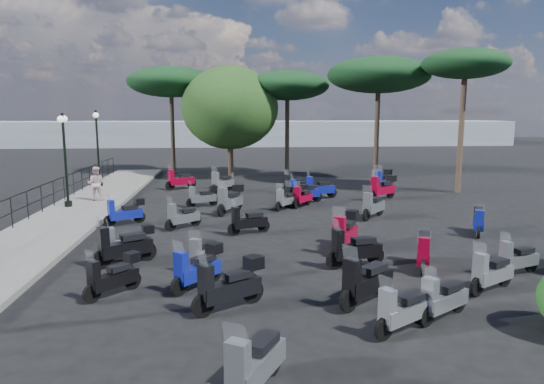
{
  "coord_description": "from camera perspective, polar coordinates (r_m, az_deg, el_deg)",
  "views": [
    {
      "loc": [
        -0.12,
        -16.58,
        4.19
      ],
      "look_at": [
        1.42,
        1.35,
        1.2
      ],
      "focal_mm": 32.0,
      "sensor_mm": 36.0,
      "label": 1
    }
  ],
  "objects": [
    {
      "name": "scooter_11",
      "position": [
        25.46,
        -5.91,
        1.06
      ],
      "size": [
        1.23,
        1.49,
        1.45
      ],
      "rotation": [
        0.0,
        0.0,
        2.46
      ],
      "color": "black",
      "rests_on": "ground"
    },
    {
      "name": "lamp_post_2",
      "position": [
        28.13,
        -19.84,
        5.43
      ],
      "size": [
        0.5,
        1.19,
        4.11
      ],
      "rotation": [
        0.0,
        0.0,
        0.23
      ],
      "color": "black",
      "rests_on": "sidewalk"
    },
    {
      "name": "scooter_27",
      "position": [
        18.14,
        23.11,
        -3.22
      ],
      "size": [
        0.83,
        1.4,
        1.2
      ],
      "rotation": [
        0.0,
        0.0,
        2.7
      ],
      "color": "black",
      "rests_on": "ground"
    },
    {
      "name": "lamp_post_1",
      "position": [
        22.4,
        -23.18,
        4.15
      ],
      "size": [
        0.44,
        1.16,
        3.99
      ],
      "rotation": [
        0.0,
        0.0,
        0.18
      ],
      "color": "black",
      "rests_on": "sidewalk"
    },
    {
      "name": "scooter_5",
      "position": [
        26.86,
        -10.77,
        1.37
      ],
      "size": [
        1.6,
        1.06,
        1.43
      ],
      "rotation": [
        0.0,
        0.0,
        2.11
      ],
      "color": "black",
      "rests_on": "ground"
    },
    {
      "name": "pine_3",
      "position": [
        26.96,
        21.8,
        13.73
      ],
      "size": [
        4.32,
        4.32,
        7.33
      ],
      "color": "#38281E",
      "rests_on": "ground"
    },
    {
      "name": "scooter_18",
      "position": [
        10.97,
        10.97,
        -10.39
      ],
      "size": [
        1.48,
        1.24,
        1.45
      ],
      "rotation": [
        0.0,
        0.0,
        2.26
      ],
      "color": "black",
      "rests_on": "ground"
    },
    {
      "name": "pine_2",
      "position": [
        33.72,
        -11.8,
        12.52
      ],
      "size": [
        5.8,
        5.8,
        7.15
      ],
      "color": "#38281E",
      "rests_on": "ground"
    },
    {
      "name": "scooter_3",
      "position": [
        18.92,
        -16.91,
        -2.32
      ],
      "size": [
        1.42,
        0.95,
        1.25
      ],
      "rotation": [
        0.0,
        0.0,
        2.1
      ],
      "color": "black",
      "rests_on": "ground"
    },
    {
      "name": "pine_1",
      "position": [
        29.17,
        12.44,
        13.26
      ],
      "size": [
        5.93,
        5.93,
        7.3
      ],
      "color": "#38281E",
      "rests_on": "ground"
    },
    {
      "name": "scooter_28",
      "position": [
        23.83,
        12.9,
        0.44
      ],
      "size": [
        1.62,
        1.25,
        1.49
      ],
      "rotation": [
        0.0,
        0.0,
        2.19
      ],
      "color": "black",
      "rests_on": "ground"
    },
    {
      "name": "pedestrian_far",
      "position": [
        23.68,
        -20.02,
        0.95
      ],
      "size": [
        0.76,
        0.6,
        1.56
      ],
      "primitive_type": "imported",
      "rotation": [
        0.0,
        0.0,
        3.15
      ],
      "color": "#C6A8A6",
      "rests_on": "sidewalk"
    },
    {
      "name": "scooter_9",
      "position": [
        17.8,
        -10.5,
        -2.91
      ],
      "size": [
        1.23,
        1.11,
        1.24
      ],
      "rotation": [
        0.0,
        0.0,
        2.3
      ],
      "color": "black",
      "rests_on": "ground"
    },
    {
      "name": "scooter_24",
      "position": [
        12.62,
        24.36,
        -8.72
      ],
      "size": [
        1.44,
        0.92,
        1.27
      ],
      "rotation": [
        0.0,
        0.0,
        2.08
      ],
      "color": "black",
      "rests_on": "ground"
    },
    {
      "name": "scooter_19",
      "position": [
        13.43,
        9.66,
        -6.72
      ],
      "size": [
        1.72,
        0.71,
        1.39
      ],
      "rotation": [
        0.0,
        0.0,
        1.82
      ],
      "color": "black",
      "rests_on": "ground"
    },
    {
      "name": "scooter_29",
      "position": [
        26.28,
        12.89,
        1.25
      ],
      "size": [
        1.35,
        1.52,
        1.48
      ],
      "rotation": [
        0.0,
        0.0,
        2.43
      ],
      "color": "black",
      "rests_on": "ground"
    },
    {
      "name": "scooter_13",
      "position": [
        10.54,
        -5.01,
        -10.92
      ],
      "size": [
        1.57,
        1.11,
        1.41
      ],
      "rotation": [
        0.0,
        0.0,
        2.14
      ],
      "color": "black",
      "rests_on": "ground"
    },
    {
      "name": "scooter_15",
      "position": [
        21.04,
        1.78,
        -0.81
      ],
      "size": [
        1.15,
        1.17,
        1.19
      ],
      "rotation": [
        0.0,
        0.0,
        2.36
      ],
      "color": "black",
      "rests_on": "ground"
    },
    {
      "name": "distant_hills",
      "position": [
        61.64,
        -4.83,
        6.9
      ],
      "size": [
        70.0,
        8.0,
        3.0
      ],
      "primitive_type": "cube",
      "color": "gray",
      "rests_on": "ground"
    },
    {
      "name": "scooter_25",
      "position": [
        14.14,
        26.86,
        -7.09
      ],
      "size": [
        1.44,
        0.71,
        1.2
      ],
      "rotation": [
        0.0,
        0.0,
        1.93
      ],
      "color": "black",
      "rests_on": "ground"
    },
    {
      "name": "scooter_7",
      "position": [
        11.84,
        -8.73,
        -8.89
      ],
      "size": [
        1.2,
        1.33,
        1.3
      ],
      "rotation": [
        0.0,
        0.0,
        2.42
      ],
      "color": "black",
      "rests_on": "ground"
    },
    {
      "name": "ground",
      "position": [
        17.1,
        -4.37,
        -4.78
      ],
      "size": [
        120.0,
        120.0,
        0.0
      ],
      "primitive_type": "plane",
      "color": "black",
      "rests_on": "ground"
    },
    {
      "name": "scooter_20",
      "position": [
        14.95,
        8.61,
        -4.72
      ],
      "size": [
        1.13,
        1.68,
        1.49
      ],
      "rotation": [
        0.0,
        0.0,
        2.61
      ],
      "color": "black",
      "rests_on": "ground"
    },
    {
      "name": "pine_0",
      "position": [
        31.62,
        1.82,
        12.38
      ],
      "size": [
        5.41,
        5.41,
        6.79
      ],
      "color": "#38281E",
      "rests_on": "ground"
    },
    {
      "name": "scooter_12",
      "position": [
        9.82,
        15.07,
        -13.41
      ],
      "size": [
        1.37,
        0.94,
        1.24
      ],
      "rotation": [
        0.0,
        0.0,
        2.13
      ],
      "color": "black",
      "rests_on": "ground"
    },
    {
      "name": "scooter_31",
      "position": [
        22.52,
        3.72,
        -0.05
      ],
      "size": [
        1.75,
        0.66,
        1.4
      ],
      "rotation": [
        0.0,
        0.0,
        1.78
      ],
      "color": "black",
      "rests_on": "ground"
    },
    {
      "name": "scooter_30",
      "position": [
        10.64,
        19.43,
        -11.82
      ],
      "size": [
        1.37,
        0.94,
        1.24
      ],
      "rotation": [
        0.0,
        0.0,
        2.13
      ],
      "color": "black",
      "rests_on": "ground"
    },
    {
      "name": "scooter_1",
      "position": [
        14.57,
        -16.47,
        -5.77
      ],
      "size": [
        1.46,
        0.81,
        1.24
      ],
      "rotation": [
        0.0,
        0.0,
        1.97
      ],
      "color": "black",
      "rests_on": "ground"
    },
    {
      "name": "scooter_22",
      "position": [
        21.59,
        3.58,
        -0.64
      ],
      "size": [
        1.02,
        1.25,
        1.21
      ],
      "rotation": [
        0.0,
        0.0,
        2.47
      ],
      "color": "black",
      "rests_on": "ground"
    },
    {
      "name": "scooter_6",
      "position": [
        7.6,
        -2.09,
        -19.76
      ],
      "size": [
        1.01,
        1.58,
        1.39
      ],
      "rotation": [
        0.0,
        0.0,
        2.62
      ],
      "color": "black",
      "rests_on": "ground"
    },
    {
      "name": "railing",
      "position": [
        21.1,
        -26.17,
        -0.52
      ],
      "size": [
        0.04,
        26.04,
        1.1
      ],
      "color": "black",
      "rests_on": "sidewalk"
    },
    {
      "name": "scooter_16",
      "position": [
        21.84,
        2.79,
        -0.44
      ],
      "size": [
        1.19,
        1.13,
        1.19
      ],
      "rotation": [
        0.0,
        0.0,
        2.33
      ],
      "color": "black",
      "rests_on": "ground"
    },
    {
      "name": "broadleaf_tree",
      "position": [
        31.29,
        -4.96,
        9.82
      ],
      "size": [
        6.17,
        6.17,
        7.05
      ],
      "color": "#38281E",
      "rests_on": "ground"
    },
    {
      "name": "scooter_14",
      "position": [
        16.78,
        -2.86,
        -3.51
      ],
      "size": [
        1.5,
        0.77,
        1.25
      ],
      "rotation": [
        0.0,
        0.0,
        1.95
      ],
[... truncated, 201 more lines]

